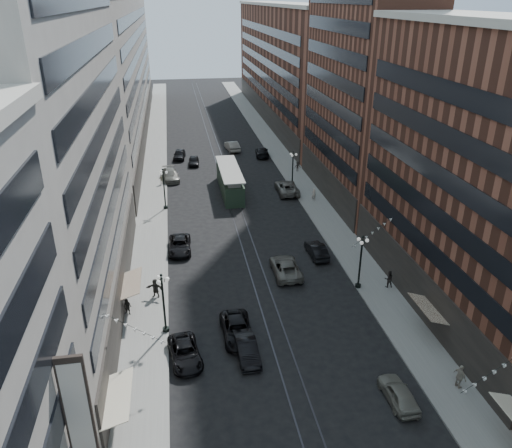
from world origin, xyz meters
TOP-DOWN VIEW (x-y plane):
  - ground at (0.00, 60.00)m, footprint 220.00×220.00m
  - sidewalk_west at (-11.00, 70.00)m, footprint 4.00×180.00m
  - sidewalk_east at (11.00, 70.00)m, footprint 4.00×180.00m
  - rail_west at (-0.70, 70.00)m, footprint 0.12×180.00m
  - rail_east at (0.70, 70.00)m, footprint 0.12×180.00m
  - building_west_mid at (-17.00, 33.00)m, footprint 8.00×36.00m
  - building_west_far at (-17.00, 96.00)m, footprint 8.00×90.00m
  - building_east_mid at (17.00, 28.00)m, footprint 8.00×30.00m
  - building_east_tower at (17.00, 56.00)m, footprint 8.00×26.00m
  - building_east_far at (17.00, 105.00)m, footprint 8.00×72.00m
  - lamppost_sw_far at (-9.20, 28.00)m, footprint 1.03×1.14m
  - lamppost_sw_mid at (-9.20, 55.00)m, footprint 1.03×1.14m
  - lamppost_se_far at (9.20, 32.00)m, footprint 1.03×1.14m
  - lamppost_se_mid at (9.20, 60.00)m, footprint 1.03×1.14m
  - streetcar at (0.00, 60.08)m, footprint 2.84×12.84m
  - car_2 at (-7.72, 24.17)m, footprint 2.88×5.12m
  - car_4 at (6.80, 17.35)m, footprint 1.79×4.23m
  - car_5 at (-2.93, 23.78)m, footprint 1.78×4.55m
  - pedestrian_2 at (-12.50, 30.98)m, footprint 0.84×0.63m
  - pedestrian_4 at (11.58, 17.79)m, footprint 0.79×1.23m
  - car_7 at (-7.64, 42.66)m, footprint 2.57×5.29m
  - car_8 at (-8.40, 66.63)m, footprint 2.86×5.69m
  - car_9 at (-6.80, 77.50)m, footprint 2.45×4.90m
  - car_10 at (6.99, 38.99)m, footprint 1.73×4.58m
  - car_11 at (8.03, 58.31)m, footprint 2.98×6.20m
  - car_12 at (7.66, 76.70)m, footprint 2.81×5.63m
  - car_13 at (-4.50, 73.65)m, footprint 1.96×4.25m
  - car_14 at (2.87, 81.00)m, footprint 2.51×5.53m
  - pedestrian_5 at (-10.11, 33.48)m, footprint 1.78×1.05m
  - pedestrian_6 at (-9.75, 64.59)m, footprint 0.92×0.50m
  - pedestrian_7 at (12.07, 31.56)m, footprint 0.92×0.59m
  - pedestrian_8 at (11.02, 54.76)m, footprint 0.63×0.44m
  - pedestrian_9 at (11.78, 67.19)m, footprint 1.02×0.42m
  - car_extra_0 at (2.86, 35.83)m, footprint 2.61×5.66m
  - car_extra_1 at (-3.34, 26.38)m, footprint 2.60×5.39m

SIDE VIEW (x-z plane):
  - ground at x=0.00m, z-range 0.00..0.00m
  - rail_west at x=-0.70m, z-range 0.00..0.02m
  - rail_east at x=0.70m, z-range 0.00..0.02m
  - sidewalk_west at x=-11.00m, z-range 0.00..0.15m
  - sidewalk_east at x=11.00m, z-range 0.00..0.15m
  - car_2 at x=-7.72m, z-range 0.00..1.35m
  - car_13 at x=-4.50m, z-range 0.00..1.41m
  - car_4 at x=6.80m, z-range 0.00..1.43m
  - car_7 at x=-7.64m, z-range 0.00..1.45m
  - car_5 at x=-2.93m, z-range 0.00..1.48m
  - car_extra_1 at x=-3.34m, z-range 0.00..1.48m
  - car_10 at x=6.99m, z-range 0.00..1.49m
  - car_12 at x=7.66m, z-range 0.00..1.57m
  - car_extra_0 at x=2.86m, z-range 0.00..1.57m
  - car_8 at x=-8.40m, z-range 0.00..1.58m
  - car_9 at x=-6.80m, z-range 0.00..1.60m
  - car_11 at x=8.03m, z-range 0.00..1.70m
  - car_14 at x=2.87m, z-range 0.00..1.76m
  - pedestrian_6 at x=-9.75m, z-range 0.15..1.66m
  - pedestrian_2 at x=-12.50m, z-range 0.15..1.69m
  - pedestrian_9 at x=11.78m, z-range 0.15..1.73m
  - pedestrian_8 at x=11.02m, z-range 0.15..1.81m
  - pedestrian_7 at x=12.07m, z-range 0.15..1.91m
  - pedestrian_5 at x=-10.11m, z-range 0.15..2.00m
  - pedestrian_4 at x=11.58m, z-range 0.15..2.09m
  - streetcar at x=0.00m, z-range -0.14..3.42m
  - lamppost_sw_far at x=-9.20m, z-range 0.34..5.86m
  - lamppost_sw_mid at x=-9.20m, z-range 0.34..5.86m
  - lamppost_se_far at x=9.20m, z-range 0.34..5.86m
  - lamppost_se_mid at x=9.20m, z-range 0.34..5.86m
  - building_east_mid at x=17.00m, z-range 0.00..24.00m
  - building_east_far at x=17.00m, z-range 0.00..24.00m
  - building_west_far at x=-17.00m, z-range 0.00..26.00m
  - building_west_mid at x=-17.00m, z-range 0.00..28.00m
  - building_east_tower at x=17.00m, z-range 0.00..42.00m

